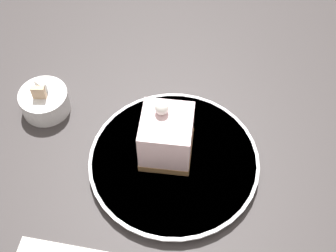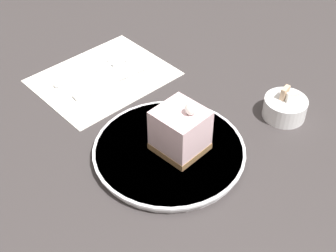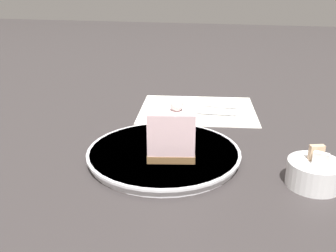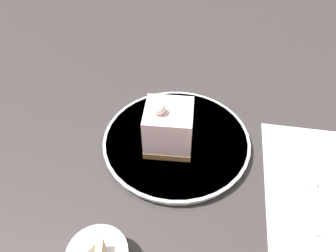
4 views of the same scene
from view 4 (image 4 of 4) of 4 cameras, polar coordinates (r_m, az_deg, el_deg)
ground_plane at (r=0.55m, az=-2.16°, el=-4.44°), size 4.00×4.00×0.00m
plate at (r=0.55m, az=1.47°, el=-2.66°), size 0.24×0.24×0.01m
cake_slice at (r=0.51m, az=0.09°, el=-0.27°), size 0.09×0.08×0.09m
napkin at (r=0.56m, az=26.63°, el=-9.80°), size 0.23×0.27×0.00m
knife at (r=0.55m, az=23.92°, el=-8.13°), size 0.02×0.16×0.00m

